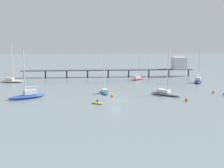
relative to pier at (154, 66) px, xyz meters
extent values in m
plane|color=gray|center=(-17.22, -41.37, -4.08)|extent=(400.00, 400.00, 0.00)
cube|color=#4C4C51|center=(-17.22, -0.54, -1.50)|extent=(63.55, 4.85, 0.30)
cylinder|color=#38332D|center=(-47.96, -1.50, -2.86)|extent=(0.50, 0.50, 2.43)
cylinder|color=#38332D|center=(-40.27, -1.26, -2.86)|extent=(0.50, 0.50, 2.43)
cylinder|color=#38332D|center=(-32.59, -1.02, -2.86)|extent=(0.50, 0.50, 2.43)
cylinder|color=#38332D|center=(-24.91, -0.78, -2.86)|extent=(0.50, 0.50, 2.43)
cylinder|color=#38332D|center=(-17.22, -0.54, -2.86)|extent=(0.50, 0.50, 2.43)
cylinder|color=#38332D|center=(-9.54, -0.30, -2.86)|extent=(0.50, 0.50, 2.43)
cylinder|color=#38332D|center=(-1.86, -0.06, -2.86)|extent=(0.50, 0.50, 2.43)
cylinder|color=#38332D|center=(5.83, 0.18, -2.86)|extent=(0.50, 0.50, 2.43)
cylinder|color=#38332D|center=(13.51, 0.42, -2.86)|extent=(0.50, 0.50, 2.43)
cube|color=silver|center=(9.63, 0.30, 0.91)|extent=(5.03, 5.03, 4.51)
ellipsoid|color=red|center=(-7.13, -8.74, -3.76)|extent=(6.07, 5.65, 0.64)
cube|color=silver|center=(-7.53, -9.10, -3.15)|extent=(2.54, 2.43, 0.58)
cylinder|color=silver|center=(-6.88, -8.52, 0.38)|extent=(0.20, 0.20, 7.63)
cylinder|color=silver|center=(-8.00, -9.52, -2.06)|extent=(2.35, 2.12, 0.16)
ellipsoid|color=#2D4CB7|center=(-38.35, -38.83, -3.61)|extent=(9.01, 6.84, 0.94)
cube|color=silver|center=(-37.73, -38.44, -2.59)|extent=(3.36, 2.96, 1.11)
cylinder|color=silver|center=(-38.73, -39.07, 2.04)|extent=(0.23, 0.23, 10.37)
cylinder|color=silver|center=(-37.36, -38.21, -1.27)|extent=(2.84, 1.87, 0.18)
ellipsoid|color=gray|center=(-4.01, -36.61, -3.72)|extent=(7.68, 7.72, 0.71)
cube|color=silver|center=(-4.49, -36.12, -3.00)|extent=(3.41, 3.42, 0.72)
cylinder|color=silver|center=(-3.71, -36.92, 2.45)|extent=(0.22, 0.22, 11.63)
cylinder|color=silver|center=(-4.96, -35.65, -1.27)|extent=(2.64, 2.66, 0.18)
ellipsoid|color=navy|center=(11.49, -16.19, -3.66)|extent=(5.21, 8.14, 0.84)
cube|color=silver|center=(11.24, -16.78, -2.72)|extent=(2.22, 2.48, 1.05)
cylinder|color=silver|center=(11.65, -15.83, 1.69)|extent=(0.22, 0.22, 9.86)
cylinder|color=silver|center=(10.92, -17.50, -1.47)|extent=(1.63, 3.40, 0.17)
ellipsoid|color=beige|center=(-49.30, -12.60, -3.66)|extent=(8.52, 3.37, 0.84)
cube|color=silver|center=(-49.96, -12.50, -2.88)|extent=(2.48, 1.85, 0.71)
cylinder|color=silver|center=(-48.89, -12.66, 2.57)|extent=(0.22, 0.22, 11.61)
cylinder|color=silver|center=(-50.42, -12.43, -1.14)|extent=(3.09, 0.62, 0.18)
ellipsoid|color=#1E727A|center=(-19.54, -32.76, -3.82)|extent=(2.68, 6.84, 0.52)
cube|color=silver|center=(-19.48, -33.29, -3.25)|extent=(1.60, 2.25, 0.62)
cylinder|color=silver|center=(-19.58, -32.43, 0.88)|extent=(0.20, 0.20, 8.87)
cylinder|color=silver|center=(-19.42, -33.87, -1.96)|extent=(0.47, 2.89, 0.16)
ellipsoid|color=yellow|center=(-21.44, -45.44, -3.90)|extent=(3.06, 2.53, 0.35)
cylinder|color=navy|center=(-21.44, -45.44, -3.45)|extent=(0.49, 0.49, 0.55)
sphere|color=tan|center=(-21.44, -45.44, -3.06)|extent=(0.24, 0.24, 0.24)
sphere|color=orange|center=(-17.78, -38.10, -3.73)|extent=(0.70, 0.70, 0.70)
sphere|color=orange|center=(9.28, -34.36, -3.73)|extent=(0.69, 0.69, 0.69)
sphere|color=orange|center=(-0.94, -43.96, -3.68)|extent=(0.80, 0.80, 0.80)
sphere|color=orange|center=(10.68, -37.69, -3.73)|extent=(0.69, 0.69, 0.69)
camera|label=1|loc=(-21.60, -109.04, 10.42)|focal=47.06mm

